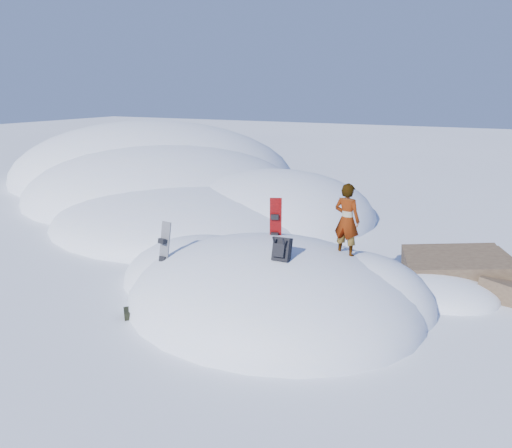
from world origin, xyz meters
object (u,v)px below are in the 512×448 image
at_px(snowboard_dark, 164,252).
at_px(backpack, 282,249).
at_px(person, 347,220).
at_px(snowboard_red, 275,228).

xyz_separation_m(snowboard_dark, backpack, (2.97, 0.12, 0.47)).
xyz_separation_m(snowboard_dark, person, (3.92, 1.50, 0.89)).
height_order(snowboard_red, snowboard_dark, snowboard_red).
distance_m(snowboard_red, snowboard_dark, 2.73).
relative_size(backpack, person, 0.35).
distance_m(snowboard_dark, person, 4.29).
distance_m(snowboard_red, backpack, 1.80).
height_order(backpack, person, person).
bearing_deg(snowboard_red, snowboard_dark, -163.25).
xyz_separation_m(snowboard_red, snowboard_dark, (-2.09, -1.70, -0.43)).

